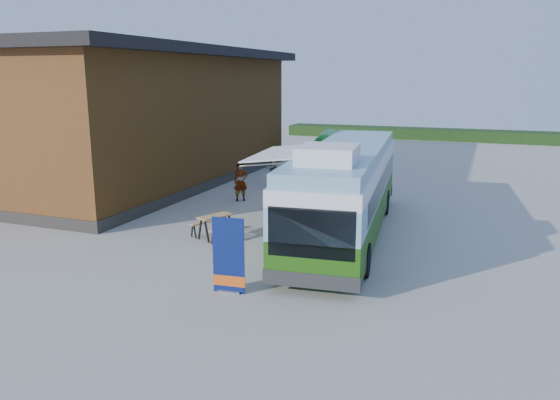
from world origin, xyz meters
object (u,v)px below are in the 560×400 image
at_px(person_b, 271,168).
at_px(banner, 229,262).
at_px(picnic_table, 215,221).
at_px(bus, 346,188).
at_px(person_a, 241,182).
at_px(slurry_tanker, 328,144).

bearing_deg(person_b, banner, 26.37).
bearing_deg(person_b, picnic_table, 19.40).
xyz_separation_m(bus, person_b, (-6.45, 8.46, -0.94)).
xyz_separation_m(banner, person_a, (-4.62, 10.68, 0.05)).
xyz_separation_m(bus, banner, (-1.63, -6.65, -0.99)).
bearing_deg(bus, person_b, 121.39).
relative_size(bus, person_b, 6.94).
bearing_deg(person_a, bus, -72.52).
height_order(banner, person_a, banner).
relative_size(bus, person_a, 6.92).
bearing_deg(picnic_table, banner, -34.31).
distance_m(bus, banner, 6.91).
height_order(banner, picnic_table, banner).
bearing_deg(bus, person_a, 141.23).
bearing_deg(banner, bus, 70.28).
distance_m(bus, picnic_table, 5.06).
bearing_deg(picnic_table, bus, 48.61).
bearing_deg(person_b, bus, 45.99).
relative_size(banner, picnic_table, 1.12).
distance_m(picnic_table, person_a, 6.33).
height_order(person_b, slurry_tanker, slurry_tanker).
xyz_separation_m(banner, slurry_tanker, (-4.06, 24.05, 0.36)).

